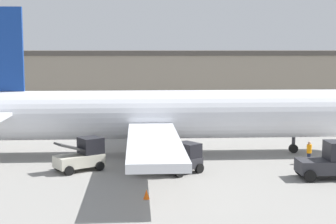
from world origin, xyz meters
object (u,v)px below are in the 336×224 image
(pushback_tug, at_px, (183,159))
(airplane, at_px, (156,115))
(belt_loader_truck, at_px, (82,155))
(safety_cone_near, at_px, (146,194))
(ground_crew_worker, at_px, (309,152))
(baggage_tug, at_px, (328,162))

(pushback_tug, bearing_deg, airplane, 68.48)
(airplane, bearing_deg, belt_loader_truck, -137.26)
(airplane, height_order, belt_loader_truck, airplane)
(airplane, bearing_deg, safety_cone_near, -94.84)
(ground_crew_worker, xyz_separation_m, safety_cone_near, (-12.03, -8.11, -0.61))
(airplane, height_order, safety_cone_near, airplane)
(ground_crew_worker, relative_size, belt_loader_truck, 0.46)
(belt_loader_truck, distance_m, safety_cone_near, 8.35)
(ground_crew_worker, bearing_deg, airplane, -128.07)
(baggage_tug, xyz_separation_m, belt_loader_truck, (-16.09, 3.26, -0.07))
(safety_cone_near, bearing_deg, pushback_tug, 66.78)
(pushback_tug, bearing_deg, baggage_tug, -50.45)
(baggage_tug, height_order, belt_loader_truck, baggage_tug)
(safety_cone_near, bearing_deg, airplane, 85.17)
(airplane, bearing_deg, baggage_tug, -37.09)
(safety_cone_near, bearing_deg, baggage_tug, 18.12)
(belt_loader_truck, relative_size, pushback_tug, 1.14)
(airplane, height_order, baggage_tug, airplane)
(airplane, relative_size, ground_crew_worker, 21.31)
(ground_crew_worker, height_order, pushback_tug, pushback_tug)
(baggage_tug, height_order, safety_cone_near, baggage_tug)
(pushback_tug, xyz_separation_m, safety_cone_near, (-2.62, -6.11, -0.63))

